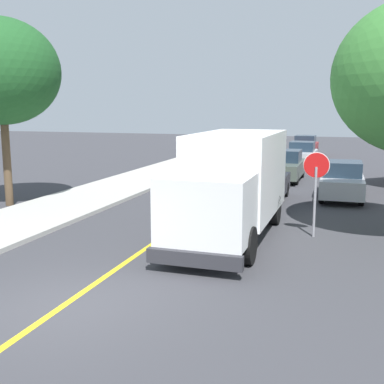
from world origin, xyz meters
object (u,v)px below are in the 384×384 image
box_truck (232,181)px  parked_car_near (263,183)px  parked_car_mid (285,166)px  parked_car_furthest (305,146)px  stop_sign (316,178)px  parked_van_across (342,181)px  parked_car_far (302,155)px  street_tree_near (1,72)px

box_truck → parked_car_near: size_ratio=1.63×
parked_car_near → parked_car_mid: 6.34m
parked_car_furthest → parked_car_near: bearing=-89.9°
parked_car_near → stop_sign: size_ratio=1.66×
parked_car_near → parked_van_across: bearing=27.1°
parked_car_furthest → stop_sign: bearing=-84.5°
parked_car_far → parked_car_near: bearing=-91.7°
parked_car_far → stop_sign: (2.09, -18.47, 1.06)m
parked_car_far → parked_car_furthest: size_ratio=0.99×
parked_car_mid → parked_van_across: 5.62m
parked_car_far → parked_van_across: size_ratio=1.00×
parked_car_far → street_tree_near: (-10.19, -17.36, 4.58)m
box_truck → parked_car_far: size_ratio=1.62×
box_truck → parked_van_across: bearing=67.4°
box_truck → street_tree_near: (-9.82, 1.82, 3.60)m
parked_van_across → stop_sign: 7.03m
parked_van_across → street_tree_near: size_ratio=0.59×
street_tree_near → parked_car_far: bearing=59.6°
parked_car_furthest → parked_car_far: bearing=-86.7°
street_tree_near → parked_car_near: bearing=23.1°
parked_car_near → street_tree_near: street_tree_near is taller
parked_car_mid → street_tree_near: bearing=-133.3°
parked_car_far → parked_car_furthest: same height
parked_van_across → street_tree_near: bearing=-155.9°
box_truck → parked_car_far: box_truck is taller
parked_car_near → parked_car_mid: (0.13, 6.34, 0.00)m
parked_car_mid → stop_sign: stop_sign is taller
parked_van_across → parked_car_far: bearing=103.7°
parked_car_furthest → street_tree_near: size_ratio=0.60×
stop_sign → box_truck: bearing=-163.7°
parked_car_far → parked_car_furthest: 7.48m
parked_car_near → parked_car_furthest: bearing=90.1°
stop_sign → street_tree_near: 12.82m
parked_car_near → stop_sign: stop_sign is taller
parked_van_across → parked_car_furthest: bearing=99.7°
stop_sign → parked_car_far: bearing=96.5°
parked_car_furthest → parked_van_across: (3.24, -19.02, 0.00)m
parked_car_mid → box_truck: bearing=-90.4°
parked_car_near → parked_car_far: (0.39, 13.19, 0.00)m
parked_car_near → parked_car_furthest: size_ratio=0.99×
stop_sign → parked_car_near: bearing=115.2°
parked_car_mid → street_tree_near: street_tree_near is taller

